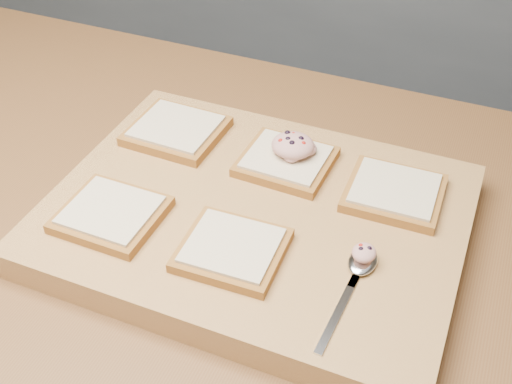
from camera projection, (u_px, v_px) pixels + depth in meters
back_counter at (458, 51)px, 2.09m from camera, size 3.60×0.62×0.94m
cutting_board at (256, 218)px, 0.81m from camera, size 0.51×0.39×0.04m
bread_far_left at (176, 130)px, 0.91m from camera, size 0.13×0.12×0.02m
bread_far_center at (286, 161)px, 0.86m from camera, size 0.12×0.11×0.02m
bread_far_right at (394, 192)px, 0.81m from camera, size 0.12×0.11×0.02m
bread_near_left at (111, 214)px, 0.78m from camera, size 0.12×0.11×0.02m
bread_near_center at (232, 249)px, 0.73m from camera, size 0.12×0.11×0.02m
tuna_salad_dollop at (293, 145)px, 0.85m from camera, size 0.06×0.05×0.03m
spoon at (359, 268)px, 0.71m from camera, size 0.04×0.16×0.01m
spoon_salad at (364, 253)px, 0.71m from camera, size 0.03×0.03×0.02m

